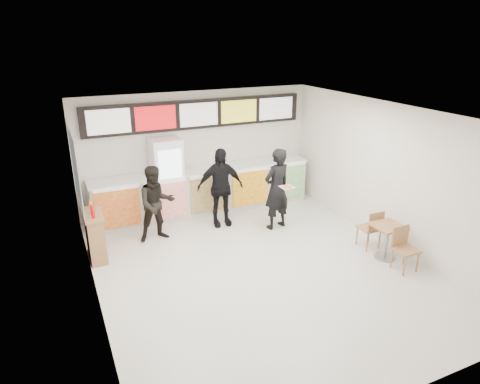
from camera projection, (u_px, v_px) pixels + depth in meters
floor at (260, 269)px, 8.32m from camera, size 7.00×7.00×0.00m
ceiling at (263, 115)px, 7.26m from camera, size 7.00×7.00×0.00m
wall_back at (198, 151)px, 10.77m from camera, size 6.00×0.00×6.00m
wall_left at (90, 226)px, 6.62m from camera, size 0.00×7.00×7.00m
wall_right at (389, 175)px, 8.95m from camera, size 0.00×7.00×7.00m
service_counter at (205, 191)px, 10.75m from camera, size 5.56×0.77×1.14m
menu_board at (198, 114)px, 10.36m from camera, size 5.50×0.14×0.70m
drinks_fridge at (168, 179)px, 10.25m from camera, size 0.70×0.67×2.00m
mirror_panel at (75, 168)px, 8.63m from camera, size 0.01×2.00×1.50m
customer_main at (277, 189)px, 9.76m from camera, size 0.78×0.60×1.91m
customer_left at (156, 204)px, 9.22m from camera, size 0.83×0.65×1.69m
customer_mid at (220, 187)px, 9.92m from camera, size 1.14×0.56×1.87m
pizza_slice at (287, 187)px, 9.30m from camera, size 0.36×0.36×0.02m
cafe_table at (387, 235)px, 8.55m from camera, size 0.59×1.48×0.86m
condiment_ledge at (95, 235)px, 8.56m from camera, size 0.35×0.87×1.16m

